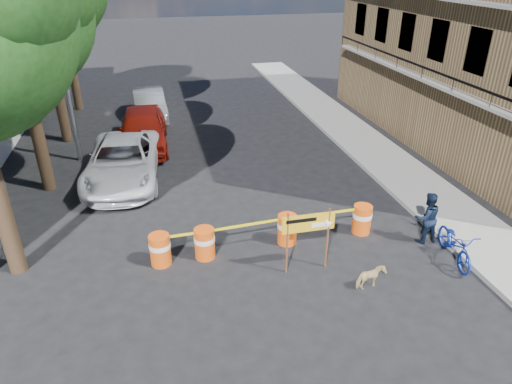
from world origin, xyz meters
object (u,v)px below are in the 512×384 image
dog (370,278)px  sedan_red (143,128)px  suv_white (123,161)px  sedan_silver (149,104)px  detour_sign (315,227)px  barrel_mid_right (287,229)px  barrel_mid_left (205,243)px  barrel_far_left (160,249)px  bicycle (459,229)px  barrel_far_right (362,219)px  pedestrian (427,218)px

dog → sedan_red: sedan_red is taller
dog → suv_white: (-6.14, 7.92, 0.45)m
sedan_silver → detour_sign: bearing=-78.2°
barrel_mid_right → suv_white: bearing=130.8°
barrel_mid_left → barrel_mid_right: (2.43, 0.18, 0.00)m
barrel_far_left → detour_sign: 4.19m
suv_white → sedan_silver: suv_white is taller
barrel_mid_left → sedan_red: 9.06m
barrel_mid_left → dog: size_ratio=1.21×
sedan_red → barrel_mid_left: bearing=-78.8°
suv_white → detour_sign: bearing=-48.8°
detour_sign → bicycle: bearing=-6.9°
sedan_silver → sedan_red: bearing=-98.4°
barrel_mid_left → barrel_mid_right: size_ratio=1.00×
barrel_far_left → suv_white: 5.77m
sedan_silver → barrel_mid_left: bearing=-88.4°
barrel_mid_right → sedan_silver: bearing=105.4°
sedan_silver → barrel_far_right: bearing=-68.7°
barrel_far_right → pedestrian: bearing=-29.1°
barrel_far_right → bicycle: size_ratio=0.47×
pedestrian → bicycle: (0.30, -1.01, 0.18)m
barrel_far_right → dog: size_ratio=1.21×
barrel_far_right → bicycle: bearing=-45.2°
barrel_far_right → pedestrian: 1.83m
barrel_far_left → barrel_mid_left: 1.21m
detour_sign → bicycle: size_ratio=0.94×
barrel_mid_right → pedestrian: bearing=-12.1°
barrel_mid_left → barrel_far_right: same height
barrel_far_left → sedan_silver: size_ratio=0.21×
barrel_mid_right → suv_white: size_ratio=0.16×
barrel_far_left → bicycle: 8.05m
barrel_far_left → bicycle: bearing=-11.7°
dog → sedan_red: (-5.38, 11.22, 0.54)m
barrel_mid_right → barrel_far_right: (2.36, 0.03, 0.00)m
barrel_mid_right → dog: bearing=-59.7°
barrel_mid_right → pedestrian: 4.03m
pedestrian → detour_sign: bearing=10.3°
barrel_mid_right → bicycle: 4.65m
barrel_far_right → bicycle: 2.71m
sedan_red → sedan_silver: size_ratio=1.15×
barrel_far_left → sedan_silver: bearing=89.7°
barrel_far_left → pedestrian: (7.57, -0.62, 0.32)m
detour_sign → sedan_silver: bearing=105.1°
sedan_red → bicycle: bearing=-50.8°
barrel_far_left → dog: barrel_far_left is taller
barrel_far_left → barrel_far_right: same height
pedestrian → bicycle: size_ratio=0.82×
barrel_mid_left → dog: (3.87, -2.29, -0.16)m
pedestrian → sedan_silver: pedestrian is taller
bicycle → barrel_mid_right: bearing=166.7°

